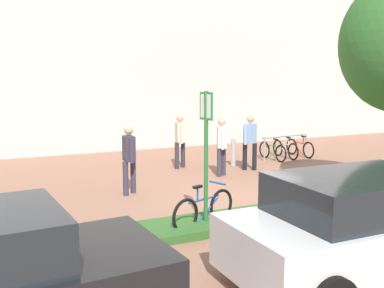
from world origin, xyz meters
The scene contains 12 objects.
ground_plane centered at (0.00, 0.00, 0.00)m, with size 60.00×60.00×0.00m, color #936651.
building_facade centered at (0.00, 8.58, 5.00)m, with size 28.00×1.20×10.00m, color silver.
planter_strip centered at (0.30, -1.73, 0.08)m, with size 7.00×1.10×0.16m, color #336028.
parking_sign_post centered at (-1.57, -1.73, 1.72)m, with size 0.10×0.36×2.65m.
bike_at_sign centered at (-1.54, -1.60, 0.35)m, with size 1.60×0.65×0.86m.
bike_rack_cluster centered at (4.52, 3.93, 0.35)m, with size 2.09×1.74×0.83m.
bollard_steel centered at (2.08, 3.49, 0.45)m, with size 0.16×0.16×0.90m, color #ADADB2.
person_suited_dark centered at (-2.12, 1.41, 0.98)m, with size 0.39×0.61×1.72m.
person_shirt_blue centered at (0.34, 3.90, 0.98)m, with size 0.41×0.60×1.72m.
person_casual_tan centered at (2.21, 2.70, 0.98)m, with size 0.56×0.38×1.72m.
person_shirt_white centered at (0.98, 2.31, 0.98)m, with size 0.37×0.58×1.72m.
car_white_hatch centered at (-0.41, -4.61, 0.76)m, with size 4.31×2.04×1.54m.
Camera 1 is at (-5.41, -9.33, 2.92)m, focal length 42.66 mm.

